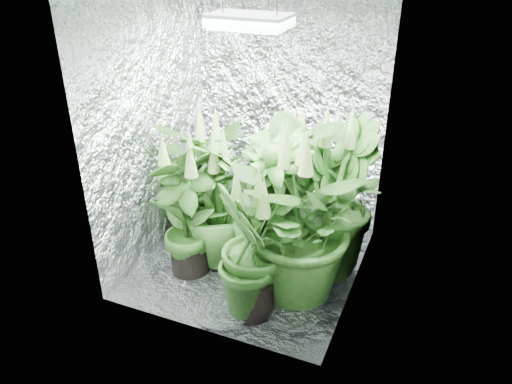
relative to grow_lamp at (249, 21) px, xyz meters
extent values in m
plane|color=white|center=(0.00, 0.00, -1.83)|extent=(1.60, 1.60, 0.00)
cube|color=white|center=(0.00, 0.80, -0.83)|extent=(1.60, 0.02, 2.00)
cube|color=white|center=(0.00, -0.80, -0.83)|extent=(1.60, 0.02, 2.00)
cube|color=white|center=(-0.80, 0.00, -0.83)|extent=(0.02, 1.60, 2.00)
cube|color=white|center=(0.80, 0.00, -0.83)|extent=(0.02, 1.60, 2.00)
cube|color=gray|center=(0.00, 0.00, 0.00)|extent=(0.50, 0.30, 0.08)
cube|color=white|center=(0.00, 0.00, -0.04)|extent=(0.46, 0.26, 0.01)
cylinder|color=black|center=(-0.18, 0.00, 0.11)|extent=(0.01, 0.01, 0.13)
cylinder|color=black|center=(0.18, 0.00, 0.11)|extent=(0.01, 0.01, 0.13)
cylinder|color=black|center=(-0.54, 0.28, -1.69)|extent=(0.30, 0.30, 0.26)
cylinder|color=#4E2E1D|center=(-0.54, 0.28, -1.58)|extent=(0.27, 0.27, 0.03)
imported|color=#1B4214|center=(-0.54, 0.28, -1.28)|extent=(1.21, 1.21, 1.03)
cone|color=#719950|center=(-0.54, 0.28, -0.83)|extent=(0.10, 0.10, 0.26)
cylinder|color=black|center=(0.20, 0.23, -1.69)|extent=(0.30, 0.30, 0.26)
cylinder|color=#4E2E1D|center=(0.20, 0.23, -1.58)|extent=(0.27, 0.27, 0.03)
imported|color=#1B4214|center=(0.20, 0.23, -1.24)|extent=(0.79, 0.79, 1.11)
cone|color=#719950|center=(0.20, 0.23, -0.75)|extent=(0.10, 0.10, 0.26)
cylinder|color=black|center=(0.60, 0.18, -1.69)|extent=(0.30, 0.30, 0.27)
cylinder|color=#4E2E1D|center=(0.60, 0.18, -1.57)|extent=(0.28, 0.28, 0.03)
imported|color=#1B4214|center=(0.60, 0.18, -1.21)|extent=(0.72, 0.72, 1.17)
cone|color=#719950|center=(0.60, 0.18, -0.68)|extent=(0.10, 0.10, 0.27)
cylinder|color=black|center=(-0.25, -0.03, -1.70)|extent=(0.29, 0.29, 0.26)
cylinder|color=#4E2E1D|center=(-0.25, -0.03, -1.58)|extent=(0.27, 0.27, 0.03)
imported|color=#1B4214|center=(-0.25, -0.03, -1.29)|extent=(0.77, 0.77, 1.01)
cone|color=#719950|center=(-0.25, -0.03, -0.85)|extent=(0.09, 0.09, 0.26)
cylinder|color=black|center=(0.40, -0.23, -1.69)|extent=(0.31, 0.31, 0.28)
cylinder|color=#4E2E1D|center=(0.40, -0.23, -1.56)|extent=(0.29, 0.29, 0.03)
imported|color=#1B4214|center=(0.40, -0.23, -1.21)|extent=(1.30, 1.30, 1.16)
cone|color=#719950|center=(0.40, -0.23, -0.70)|extent=(0.10, 0.10, 0.28)
cylinder|color=black|center=(-0.40, -0.25, -1.70)|extent=(0.29, 0.29, 0.26)
cylinder|color=#4E2E1D|center=(-0.40, -0.25, -1.58)|extent=(0.27, 0.27, 0.03)
imported|color=#1B4214|center=(-0.40, -0.25, -1.27)|extent=(0.77, 0.77, 1.05)
cone|color=#719950|center=(-0.40, -0.25, -0.80)|extent=(0.09, 0.09, 0.26)
cylinder|color=black|center=(0.22, -0.50, -1.69)|extent=(0.31, 0.31, 0.27)
cylinder|color=#4E2E1D|center=(0.22, -0.50, -1.57)|extent=(0.28, 0.28, 0.03)
imported|color=#1B4214|center=(0.22, -0.50, -1.31)|extent=(0.65, 0.65, 0.97)
cone|color=#719950|center=(0.22, -0.50, -0.89)|extent=(0.10, 0.10, 0.27)
cylinder|color=black|center=(0.20, -0.03, -1.69)|extent=(0.30, 0.30, 0.27)
cylinder|color=#4E2E1D|center=(0.20, -0.03, -1.57)|extent=(0.28, 0.28, 0.03)
imported|color=#1B4214|center=(0.20, -0.03, -1.23)|extent=(0.88, 0.88, 1.12)
cone|color=#719950|center=(0.20, -0.03, -0.74)|extent=(0.10, 0.10, 0.27)
cylinder|color=black|center=(0.65, 0.62, -1.79)|extent=(0.12, 0.12, 0.07)
cylinder|color=black|center=(0.65, 0.62, -1.65)|extent=(0.11, 0.11, 0.09)
cylinder|color=#4C4C51|center=(0.60, 0.60, -1.65)|extent=(0.12, 0.25, 0.26)
torus|color=#4C4C51|center=(0.60, 0.60, -1.65)|extent=(0.12, 0.25, 0.27)
cube|color=white|center=(0.29, -0.53, -1.53)|extent=(0.05, 0.03, 0.08)
camera|label=1|loc=(1.27, -2.95, 0.50)|focal=35.00mm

